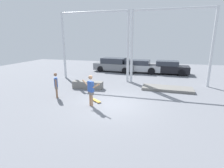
{
  "coord_description": "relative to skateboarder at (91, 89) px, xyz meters",
  "views": [
    {
      "loc": [
        2.41,
        -8.78,
        3.47
      ],
      "look_at": [
        -0.4,
        1.38,
        0.75
      ],
      "focal_mm": 28.0,
      "sensor_mm": 36.0,
      "label": 1
    }
  ],
  "objects": [
    {
      "name": "grind_box",
      "position": [
        -1.52,
        3.1,
        -0.69
      ],
      "size": [
        2.21,
        0.71,
        0.53
      ],
      "primitive_type": "cube",
      "rotation": [
        0.0,
        0.0,
        0.07
      ],
      "color": "slate",
      "rests_on": "ground_plane"
    },
    {
      "name": "canopy_support_left",
      "position": [
        -2.04,
        5.95,
        2.55
      ],
      "size": [
        5.99,
        0.2,
        5.66
      ],
      "color": "silver",
      "rests_on": "ground_plane"
    },
    {
      "name": "parked_car_grey",
      "position": [
        -1.41,
        10.37,
        -0.25
      ],
      "size": [
        4.69,
        2.27,
        1.47
      ],
      "rotation": [
        0.0,
        0.0,
        -0.1
      ],
      "color": "slate",
      "rests_on": "ground_plane"
    },
    {
      "name": "manual_pad",
      "position": [
        4.01,
        4.28,
        -0.86
      ],
      "size": [
        3.48,
        1.43,
        0.18
      ],
      "primitive_type": "cube",
      "rotation": [
        0.0,
        0.0,
        -0.03
      ],
      "color": "slate",
      "rests_on": "ground_plane"
    },
    {
      "name": "parked_car_silver",
      "position": [
        1.23,
        10.45,
        -0.3
      ],
      "size": [
        4.57,
        2.09,
        1.33
      ],
      "rotation": [
        0.0,
        0.0,
        -0.05
      ],
      "color": "#B7BABF",
      "rests_on": "ground_plane"
    },
    {
      "name": "bystander",
      "position": [
        -2.53,
        0.71,
        -0.12
      ],
      "size": [
        0.44,
        0.63,
        1.53
      ],
      "rotation": [
        0.0,
        0.0,
        2.14
      ],
      "color": "#8C664C",
      "rests_on": "ground_plane"
    },
    {
      "name": "ground_plane",
      "position": [
        1.0,
        0.62,
        -0.96
      ],
      "size": [
        36.0,
        36.0,
        0.0
      ],
      "primitive_type": "plane",
      "color": "slate"
    },
    {
      "name": "parked_car_black",
      "position": [
        4.23,
        10.42,
        -0.31
      ],
      "size": [
        3.99,
        1.96,
        1.33
      ],
      "rotation": [
        0.0,
        0.0,
        -0.03
      ],
      "color": "black",
      "rests_on": "ground_plane"
    },
    {
      "name": "skateboard",
      "position": [
        0.0,
        0.69,
        -0.89
      ],
      "size": [
        0.78,
        0.67,
        0.08
      ],
      "rotation": [
        0.0,
        0.0,
        -0.66
      ],
      "color": "gold",
      "rests_on": "ground_plane"
    },
    {
      "name": "canopy_support_right",
      "position": [
        4.05,
        5.95,
        2.55
      ],
      "size": [
        5.99,
        0.2,
        5.66
      ],
      "color": "silver",
      "rests_on": "ground_plane"
    },
    {
      "name": "skateboarder",
      "position": [
        0.0,
        0.0,
        0.0
      ],
      "size": [
        1.24,
        0.72,
        1.67
      ],
      "rotation": [
        0.0,
        0.0,
        -0.49
      ],
      "color": "tan",
      "rests_on": "ground_plane"
    }
  ]
}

